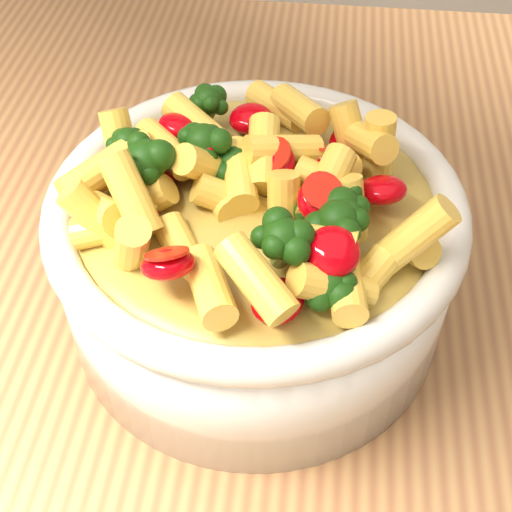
# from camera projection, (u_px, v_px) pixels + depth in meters

# --- Properties ---
(table) EXTENTS (1.20, 0.80, 0.90)m
(table) POSITION_uv_depth(u_px,v_px,m) (342.00, 329.00, 0.63)
(table) COLOR #AB7A49
(table) RESTS_ON ground
(serving_bowl) EXTENTS (0.27, 0.27, 0.11)m
(serving_bowl) POSITION_uv_depth(u_px,v_px,m) (256.00, 255.00, 0.48)
(serving_bowl) COLOR silver
(serving_bowl) RESTS_ON table
(pasta_salad) EXTENTS (0.21, 0.21, 0.05)m
(pasta_salad) POSITION_uv_depth(u_px,v_px,m) (256.00, 172.00, 0.42)
(pasta_salad) COLOR #F7C94E
(pasta_salad) RESTS_ON serving_bowl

